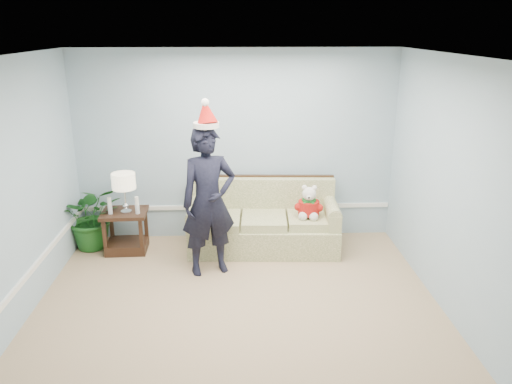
{
  "coord_description": "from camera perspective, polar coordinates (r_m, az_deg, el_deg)",
  "views": [
    {
      "loc": [
        -0.0,
        -4.38,
        2.97
      ],
      "look_at": [
        0.25,
        1.55,
        0.99
      ],
      "focal_mm": 35.0,
      "sensor_mm": 36.0,
      "label": 1
    }
  ],
  "objects": [
    {
      "name": "sofa",
      "position": [
        6.97,
        0.86,
        -3.7
      ],
      "size": [
        2.07,
        0.97,
        0.95
      ],
      "rotation": [
        0.0,
        0.0,
        -0.05
      ],
      "color": "#586B32",
      "rests_on": "room_shell"
    },
    {
      "name": "man",
      "position": [
        6.1,
        -5.43,
        -1.13
      ],
      "size": [
        0.78,
        0.63,
        1.86
      ],
      "primitive_type": "imported",
      "rotation": [
        0.0,
        0.0,
        0.31
      ],
      "color": "black",
      "rests_on": "room_shell"
    },
    {
      "name": "houseplant",
      "position": [
        7.28,
        -18.18,
        -2.66
      ],
      "size": [
        0.93,
        0.84,
        0.92
      ],
      "primitive_type": "imported",
      "rotation": [
        0.0,
        0.0,
        0.16
      ],
      "color": "#185019",
      "rests_on": "room_shell"
    },
    {
      "name": "room_shell",
      "position": [
        4.66,
        -2.21,
        -1.84
      ],
      "size": [
        4.54,
        5.04,
        2.74
      ],
      "color": "tan",
      "rests_on": "ground"
    },
    {
      "name": "candle_pair",
      "position": [
        6.87,
        -14.91,
        -1.56
      ],
      "size": [
        0.42,
        0.06,
        0.24
      ],
      "color": "silver",
      "rests_on": "side_table"
    },
    {
      "name": "santa_hat",
      "position": [
        5.85,
        -5.74,
        8.85
      ],
      "size": [
        0.4,
        0.43,
        0.36
      ],
      "rotation": [
        0.0,
        0.0,
        0.41
      ],
      "color": "silver",
      "rests_on": "man"
    },
    {
      "name": "side_table",
      "position": [
        7.12,
        -14.59,
        -4.82
      ],
      "size": [
        0.61,
        0.52,
        0.58
      ],
      "rotation": [
        0.0,
        0.0,
        0.03
      ],
      "color": "#3B2415",
      "rests_on": "room_shell"
    },
    {
      "name": "wainscot_trim",
      "position": [
        6.21,
        -13.15,
        -5.98
      ],
      "size": [
        4.49,
        4.99,
        0.06
      ],
      "color": "white",
      "rests_on": "room_shell"
    },
    {
      "name": "teddy_bear",
      "position": [
        6.76,
        6.07,
        -1.57
      ],
      "size": [
        0.33,
        0.35,
        0.46
      ],
      "rotation": [
        0.0,
        0.0,
        -0.17
      ],
      "color": "silver",
      "rests_on": "sofa"
    },
    {
      "name": "table_lamp",
      "position": [
        6.8,
        -14.88,
        1.02
      ],
      "size": [
        0.31,
        0.31,
        0.55
      ],
      "color": "silver",
      "rests_on": "side_table"
    }
  ]
}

